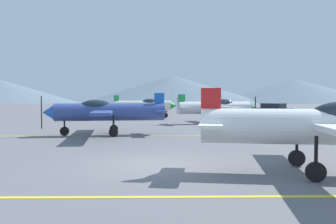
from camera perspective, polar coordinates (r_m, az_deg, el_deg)
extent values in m
plane|color=slate|center=(11.74, -2.28, -8.66)|extent=(400.00, 400.00, 0.00)
cube|color=yellow|center=(8.04, -2.99, -13.78)|extent=(80.00, 0.16, 0.01)
cube|color=yellow|center=(20.42, -1.64, -3.95)|extent=(80.00, 0.16, 0.01)
cylinder|color=white|center=(11.05, 22.65, -2.24)|extent=(6.60, 1.96, 1.05)
cube|color=white|center=(11.15, 24.56, -1.99)|extent=(2.23, 8.50, 0.15)
cube|color=white|center=(10.65, 7.05, -1.99)|extent=(1.02, 2.56, 0.10)
cube|color=red|center=(10.62, 7.06, 0.85)|extent=(0.61, 0.20, 1.15)
cylinder|color=black|center=(10.06, 23.13, -6.35)|extent=(0.10, 0.10, 0.96)
cylinder|color=black|center=(10.14, 23.09, -9.04)|extent=(0.55, 0.19, 0.54)
cylinder|color=black|center=(12.08, 20.40, -4.88)|extent=(0.10, 0.10, 0.96)
cylinder|color=black|center=(12.15, 20.37, -7.14)|extent=(0.55, 0.19, 0.54)
cylinder|color=#33478C|center=(21.16, -9.45, 0.00)|extent=(6.60, 1.89, 1.05)
cone|color=blue|center=(21.54, -19.05, -0.05)|extent=(0.78, 0.98, 0.90)
cube|color=black|center=(21.61, -20.05, -0.06)|extent=(0.05, 0.12, 1.92)
ellipsoid|color=#1E2833|center=(21.18, -11.79, 0.84)|extent=(2.01, 1.10, 0.86)
cube|color=#33478C|center=(21.17, -10.49, 0.12)|extent=(2.13, 8.50, 0.15)
cube|color=#33478C|center=(21.30, -1.44, 0.18)|extent=(0.99, 2.56, 0.10)
cube|color=blue|center=(21.29, -1.44, 1.59)|extent=(0.61, 0.19, 1.15)
cylinder|color=black|center=(21.42, -16.64, -1.75)|extent=(0.10, 0.10, 0.96)
cylinder|color=black|center=(21.46, -16.62, -3.03)|extent=(0.55, 0.18, 0.54)
cylinder|color=black|center=(22.24, -8.89, -1.53)|extent=(0.10, 0.10, 0.96)
cylinder|color=black|center=(22.28, -8.88, -2.77)|extent=(0.55, 0.18, 0.54)
cylinder|color=black|center=(20.14, -8.96, -1.93)|extent=(0.10, 0.10, 0.96)
cylinder|color=black|center=(20.18, -8.95, -3.30)|extent=(0.55, 0.18, 0.54)
cylinder|color=silver|center=(30.48, 7.59, 0.71)|extent=(6.58, 2.60, 1.05)
cone|color=#1E8C3F|center=(32.03, 13.54, 0.74)|extent=(0.87, 1.03, 0.90)
cube|color=black|center=(32.21, 14.14, 0.75)|extent=(0.07, 0.12, 1.92)
ellipsoid|color=#1E2833|center=(30.82, 9.07, 1.31)|extent=(2.07, 1.30, 0.86)
cube|color=silver|center=(30.63, 8.25, 0.81)|extent=(3.07, 8.44, 0.15)
cube|color=silver|center=(29.48, 2.24, 0.77)|extent=(1.25, 2.58, 0.10)
cube|color=#1E8C3F|center=(29.47, 2.24, 1.79)|extent=(0.61, 0.26, 1.15)
cylinder|color=black|center=(31.63, 12.08, -0.42)|extent=(0.10, 0.10, 0.96)
cylinder|color=black|center=(31.65, 12.07, -1.29)|extent=(0.55, 0.24, 0.54)
cylinder|color=black|center=(29.46, 8.02, -0.59)|extent=(0.10, 0.10, 0.96)
cylinder|color=black|center=(29.49, 8.01, -1.52)|extent=(0.55, 0.24, 0.54)
cylinder|color=black|center=(31.41, 6.53, -0.40)|extent=(0.10, 0.10, 0.96)
cylinder|color=black|center=(31.44, 6.52, -1.28)|extent=(0.55, 0.24, 0.54)
cylinder|color=silver|center=(39.52, -4.26, 1.09)|extent=(6.59, 1.73, 1.05)
cone|color=#1E8C3F|center=(39.08, 0.95, 1.08)|extent=(0.76, 0.96, 0.90)
cube|color=black|center=(39.06, 1.51, 1.08)|extent=(0.05, 0.12, 1.92)
ellipsoid|color=#1E2833|center=(39.38, -3.02, 1.55)|extent=(2.00, 1.06, 0.86)
cube|color=silver|center=(39.45, -3.71, 1.16)|extent=(1.94, 8.50, 0.15)
cube|color=silver|center=(40.11, -8.45, 1.16)|extent=(0.93, 2.55, 0.10)
cube|color=#1E8C3F|center=(40.11, -8.45, 1.91)|extent=(0.61, 0.18, 1.15)
cylinder|color=black|center=(39.18, -0.38, 0.15)|extent=(0.10, 0.10, 0.96)
cylinder|color=black|center=(39.20, -0.38, -0.55)|extent=(0.55, 0.17, 0.54)
cylinder|color=black|center=(38.53, -4.79, 0.10)|extent=(0.10, 0.10, 0.96)
cylinder|color=black|center=(38.55, -4.79, -0.61)|extent=(0.55, 0.17, 0.54)
cylinder|color=black|center=(40.61, -4.28, 0.22)|extent=(0.10, 0.10, 0.96)
cylinder|color=black|center=(40.63, -4.27, -0.46)|extent=(0.55, 0.17, 0.54)
cube|color=black|center=(41.70, 16.72, 0.11)|extent=(4.21, 4.41, 0.75)
cube|color=black|center=(41.60, 16.91, 1.00)|extent=(2.79, 2.85, 0.55)
cylinder|color=black|center=(43.22, 15.71, -0.30)|extent=(0.59, 0.62, 0.64)
cylinder|color=black|center=(41.70, 14.41, -0.38)|extent=(0.59, 0.62, 0.64)
cylinder|color=black|center=(41.80, 19.02, -0.43)|extent=(0.59, 0.62, 0.64)
cylinder|color=black|center=(40.22, 17.80, -0.52)|extent=(0.59, 0.62, 0.64)
cone|color=slate|center=(164.29, 0.78, 3.76)|extent=(85.38, 85.38, 12.71)
cone|color=slate|center=(180.67, 19.69, 3.31)|extent=(81.72, 81.72, 11.54)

